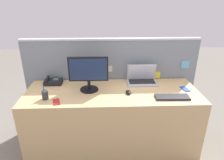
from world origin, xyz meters
TOP-DOWN VIEW (x-y plane):
  - ground_plane at (0.00, 0.00)m, footprint 10.00×10.00m
  - desk at (0.00, 0.00)m, footprint 2.01×0.71m
  - cubicle_divider at (0.00, 0.39)m, footprint 2.26×0.08m
  - desktop_monitor at (-0.27, 0.05)m, footprint 0.45×0.21m
  - laptop at (0.39, 0.24)m, footprint 0.37×0.23m
  - desk_phone at (-0.74, 0.24)m, footprint 0.21×0.16m
  - keyboard_main at (0.64, -0.19)m, footprint 0.37×0.14m
  - computer_mouse_right_hand at (0.18, -0.07)m, footprint 0.07×0.10m
  - pen_cup at (-0.72, -0.16)m, footprint 0.07×0.07m
  - cell_phone_red_case at (-0.59, -0.24)m, footprint 0.10×0.14m
  - cell_phone_blue_case at (0.87, 0.02)m, footprint 0.09×0.15m

SIDE VIEW (x-z plane):
  - ground_plane at x=0.00m, z-range 0.00..0.00m
  - desk at x=0.00m, z-range 0.00..0.75m
  - cubicle_divider at x=0.00m, z-range 0.00..1.29m
  - cell_phone_red_case at x=-0.59m, z-range 0.75..0.76m
  - cell_phone_blue_case at x=0.87m, z-range 0.75..0.76m
  - keyboard_main at x=0.64m, z-range 0.75..0.78m
  - computer_mouse_right_hand at x=0.18m, z-range 0.75..0.79m
  - desk_phone at x=-0.74m, z-range 0.74..0.83m
  - pen_cup at x=-0.72m, z-range 0.72..0.89m
  - laptop at x=0.39m, z-range 0.70..0.93m
  - desktop_monitor at x=-0.27m, z-range 0.78..1.18m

